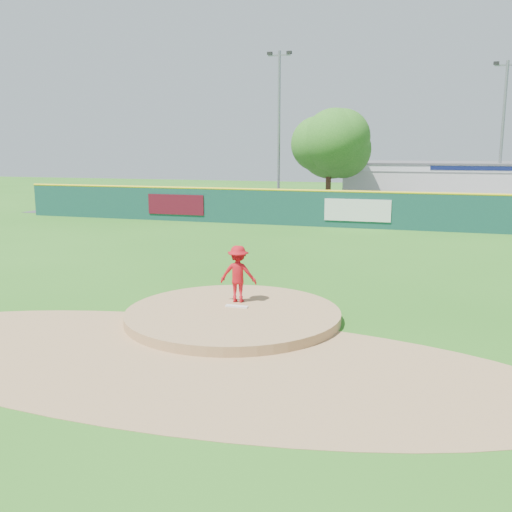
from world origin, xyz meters
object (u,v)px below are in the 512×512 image
(playground_slide, at_px, (184,200))
(light_pole_right, at_px, (503,130))
(pitcher, at_px, (238,274))
(deciduous_tree, at_px, (329,145))
(pool_building_grp, at_px, (451,184))
(light_pole_left, at_px, (279,124))
(van, at_px, (452,210))

(playground_slide, xyz_separation_m, light_pole_right, (20.33, 6.87, 4.67))
(pitcher, relative_size, deciduous_tree, 0.21)
(pool_building_grp, xyz_separation_m, light_pole_right, (3.00, -2.99, 3.88))
(deciduous_tree, xyz_separation_m, light_pole_left, (-4.00, 2.00, 1.50))
(light_pole_left, xyz_separation_m, light_pole_right, (15.00, 2.00, -0.51))
(playground_slide, bearing_deg, light_pole_left, 42.40)
(van, xyz_separation_m, light_pole_right, (3.13, 6.92, 4.81))
(van, bearing_deg, pitcher, 147.04)
(van, bearing_deg, pool_building_grp, -17.93)
(van, distance_m, playground_slide, 17.20)
(pool_building_grp, xyz_separation_m, light_pole_left, (-12.00, -4.99, 4.39))
(playground_slide, relative_size, light_pole_right, 0.31)
(van, relative_size, deciduous_tree, 0.70)
(van, height_order, light_pole_left, light_pole_left)
(light_pole_right, bearing_deg, van, -114.37)
(light_pole_right, bearing_deg, deciduous_tree, -160.02)
(light_pole_left, bearing_deg, deciduous_tree, -26.57)
(deciduous_tree, bearing_deg, pool_building_grp, 41.16)
(playground_slide, bearing_deg, pitcher, -62.28)
(pitcher, distance_m, light_pole_left, 27.28)
(pitcher, distance_m, light_pole_right, 29.95)
(pool_building_grp, height_order, deciduous_tree, deciduous_tree)
(pitcher, height_order, pool_building_grp, pool_building_grp)
(van, bearing_deg, light_pole_left, 50.33)
(deciduous_tree, relative_size, light_pole_left, 0.67)
(van, xyz_separation_m, deciduous_tree, (-7.87, 2.92, 3.82))
(light_pole_right, bearing_deg, pool_building_grp, 135.05)
(pitcher, xyz_separation_m, light_pole_left, (-5.86, 26.16, 5.04))
(pool_building_grp, distance_m, light_pole_right, 5.75)
(pool_building_grp, height_order, light_pole_right, light_pole_right)
(pitcher, bearing_deg, van, -112.34)
(pitcher, xyz_separation_m, van, (6.01, 21.25, -0.28))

